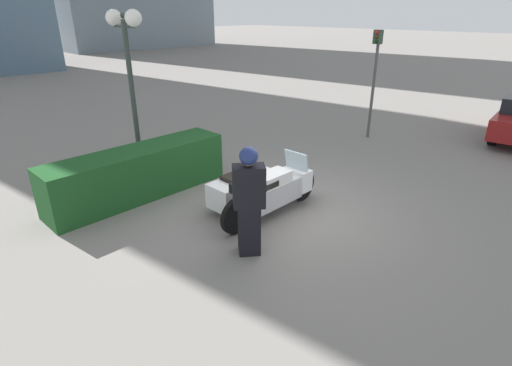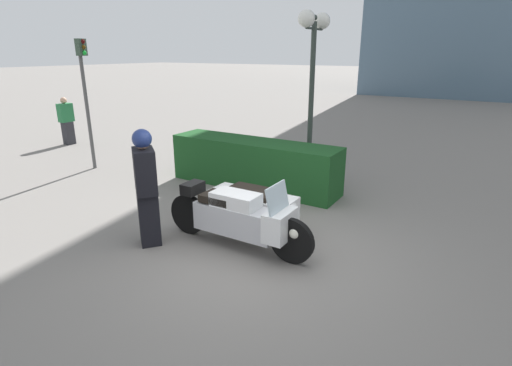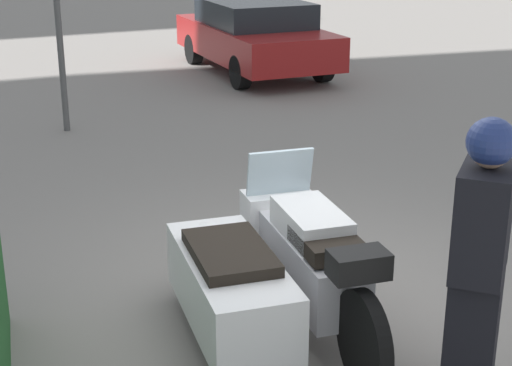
{
  "view_description": "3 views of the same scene",
  "coord_description": "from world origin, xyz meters",
  "px_view_note": "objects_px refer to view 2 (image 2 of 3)",
  "views": [
    {
      "loc": [
        -5.65,
        -4.73,
        3.8
      ],
      "look_at": [
        -0.78,
        0.04,
        0.85
      ],
      "focal_mm": 28.0,
      "sensor_mm": 36.0,
      "label": 1
    },
    {
      "loc": [
        2.98,
        -4.73,
        2.99
      ],
      "look_at": [
        0.08,
        -0.01,
        1.16
      ],
      "focal_mm": 28.0,
      "sensor_mm": 36.0,
      "label": 2
    },
    {
      "loc": [
        -5.41,
        2.04,
        3.03
      ],
      "look_at": [
        -0.1,
        0.41,
        1.09
      ],
      "focal_mm": 55.0,
      "sensor_mm": 36.0,
      "label": 3
    }
  ],
  "objects_px": {
    "hedge_bush_curbside": "(254,164)",
    "pedestrian_bystander": "(67,121)",
    "traffic_light_far": "(85,85)",
    "officer_rider": "(146,185)",
    "police_motorcycle": "(250,212)",
    "twin_lamp_post": "(313,49)"
  },
  "relations": [
    {
      "from": "twin_lamp_post",
      "to": "pedestrian_bystander",
      "type": "height_order",
      "value": "twin_lamp_post"
    },
    {
      "from": "officer_rider",
      "to": "twin_lamp_post",
      "type": "height_order",
      "value": "twin_lamp_post"
    },
    {
      "from": "traffic_light_far",
      "to": "pedestrian_bystander",
      "type": "bearing_deg",
      "value": 142.16
    },
    {
      "from": "police_motorcycle",
      "to": "pedestrian_bystander",
      "type": "height_order",
      "value": "pedestrian_bystander"
    },
    {
      "from": "police_motorcycle",
      "to": "twin_lamp_post",
      "type": "bearing_deg",
      "value": 98.88
    },
    {
      "from": "hedge_bush_curbside",
      "to": "traffic_light_far",
      "type": "bearing_deg",
      "value": -168.07
    },
    {
      "from": "twin_lamp_post",
      "to": "pedestrian_bystander",
      "type": "xyz_separation_m",
      "value": [
        -8.44,
        -0.79,
        -2.25
      ]
    },
    {
      "from": "officer_rider",
      "to": "traffic_light_far",
      "type": "xyz_separation_m",
      "value": [
        -4.51,
        2.41,
        1.17
      ]
    },
    {
      "from": "hedge_bush_curbside",
      "to": "pedestrian_bystander",
      "type": "bearing_deg",
      "value": 176.18
    },
    {
      "from": "traffic_light_far",
      "to": "pedestrian_bystander",
      "type": "relative_size",
      "value": 2.1
    },
    {
      "from": "police_motorcycle",
      "to": "traffic_light_far",
      "type": "relative_size",
      "value": 0.81
    },
    {
      "from": "pedestrian_bystander",
      "to": "officer_rider",
      "type": "bearing_deg",
      "value": 156.92
    },
    {
      "from": "traffic_light_far",
      "to": "twin_lamp_post",
      "type": "bearing_deg",
      "value": 9.49
    },
    {
      "from": "police_motorcycle",
      "to": "hedge_bush_curbside",
      "type": "xyz_separation_m",
      "value": [
        -1.38,
        2.35,
        0.06
      ]
    },
    {
      "from": "hedge_bush_curbside",
      "to": "twin_lamp_post",
      "type": "bearing_deg",
      "value": 58.76
    },
    {
      "from": "twin_lamp_post",
      "to": "pedestrian_bystander",
      "type": "bearing_deg",
      "value": -174.67
    },
    {
      "from": "officer_rider",
      "to": "hedge_bush_curbside",
      "type": "relative_size",
      "value": 0.47
    },
    {
      "from": "police_motorcycle",
      "to": "traffic_light_far",
      "type": "bearing_deg",
      "value": 165.9
    },
    {
      "from": "police_motorcycle",
      "to": "traffic_light_far",
      "type": "distance_m",
      "value": 6.21
    },
    {
      "from": "pedestrian_bystander",
      "to": "hedge_bush_curbside",
      "type": "bearing_deg",
      "value": 179.57
    },
    {
      "from": "police_motorcycle",
      "to": "hedge_bush_curbside",
      "type": "height_order",
      "value": "police_motorcycle"
    },
    {
      "from": "hedge_bush_curbside",
      "to": "traffic_light_far",
      "type": "relative_size",
      "value": 1.22
    }
  ]
}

